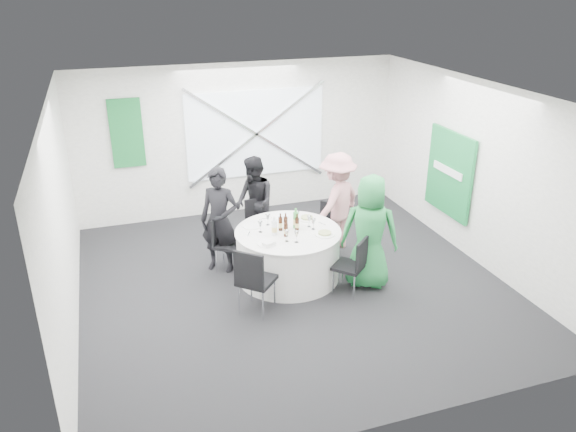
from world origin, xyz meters
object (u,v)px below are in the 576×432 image
object	(u,v)px
clear_water_bottle	(274,228)
chair_back	(258,221)
person_woman_green	(370,232)
banquet_table	(288,254)
chair_front_left	(253,277)
chair_back_right	(326,224)
chair_front_right	(354,262)
person_man_back	(254,202)
green_water_bottle	(296,220)
person_woman_pink	(337,202)
person_man_back_left	(220,220)
chair_back_left	(224,239)

from	to	relation	value
clear_water_bottle	chair_back	bearing A→B (deg)	86.24
person_woman_green	banquet_table	bearing A→B (deg)	0.00
chair_front_left	person_woman_green	xyz separation A→B (m)	(1.79, 0.25, 0.27)
banquet_table	person_woman_green	xyz separation A→B (m)	(1.03, -0.57, 0.46)
banquet_table	chair_back_right	distance (m)	1.07
chair_front_right	person_woman_green	distance (m)	0.50
person_man_back	green_water_bottle	distance (m)	1.21
chair_front_left	clear_water_bottle	distance (m)	0.97
person_man_back	clear_water_bottle	bearing A→B (deg)	-10.32
chair_back	person_woman_green	size ratio (longest dim) A/B	0.50
banquet_table	person_woman_green	world-z (taller)	person_woman_green
chair_front_right	clear_water_bottle	size ratio (longest dim) A/B	3.07
banquet_table	chair_back	distance (m)	1.12
chair_back_right	chair_front_right	bearing A→B (deg)	-41.97
chair_back_right	clear_water_bottle	distance (m)	1.35
person_woman_green	chair_front_right	bearing A→B (deg)	60.74
person_man_back	person_woman_green	world-z (taller)	person_woman_green
person_woman_pink	person_woman_green	world-z (taller)	person_woman_green
person_man_back	green_water_bottle	bearing A→B (deg)	7.36
chair_front_right	green_water_bottle	world-z (taller)	green_water_bottle
banquet_table	green_water_bottle	world-z (taller)	green_water_bottle
chair_back_right	green_water_bottle	size ratio (longest dim) A/B	2.66
chair_front_right	person_woman_pink	bearing A→B (deg)	-146.57
chair_back	person_man_back_left	world-z (taller)	person_man_back_left
chair_front_left	chair_back_left	bearing A→B (deg)	-43.75
person_man_back	banquet_table	bearing A→B (deg)	0.00
person_man_back	clear_water_bottle	world-z (taller)	person_man_back
chair_back	green_water_bottle	world-z (taller)	green_water_bottle
person_man_back	chair_back_left	bearing A→B (deg)	-52.56
banquet_table	chair_back_right	size ratio (longest dim) A/B	1.90
chair_back_right	chair_front_left	distance (m)	2.17
person_man_back	person_woman_pink	world-z (taller)	person_woman_pink
banquet_table	person_man_back_left	xyz separation A→B (m)	(-0.89, 0.57, 0.44)
banquet_table	person_man_back_left	distance (m)	1.15
chair_back_right	chair_front_right	size ratio (longest dim) A/B	0.94
chair_back_right	person_man_back	world-z (taller)	person_man_back
chair_back_right	person_man_back	bearing A→B (deg)	-156.51
banquet_table	person_woman_pink	bearing A→B (deg)	32.50
green_water_bottle	clear_water_bottle	bearing A→B (deg)	-159.81
green_water_bottle	person_woman_green	bearing A→B (deg)	-36.11
banquet_table	green_water_bottle	bearing A→B (deg)	28.07
chair_front_right	green_water_bottle	size ratio (longest dim) A/B	2.82
chair_back	person_woman_pink	size ratio (longest dim) A/B	0.51
chair_back_right	chair_front_left	world-z (taller)	chair_front_left
banquet_table	chair_front_right	bearing A→B (deg)	-46.92
person_woman_green	green_water_bottle	xyz separation A→B (m)	(-0.89, 0.65, 0.04)
banquet_table	chair_front_left	bearing A→B (deg)	-132.60
chair_front_right	person_man_back_left	world-z (taller)	person_man_back_left
chair_back_right	chair_front_right	distance (m)	1.40
person_man_back_left	person_woman_pink	distance (m)	1.96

